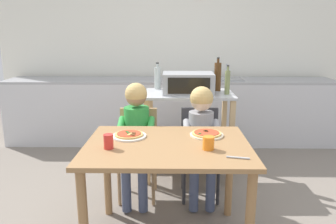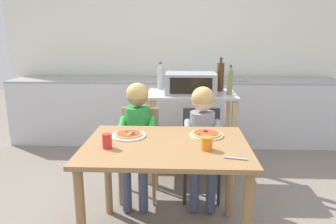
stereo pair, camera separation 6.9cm
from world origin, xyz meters
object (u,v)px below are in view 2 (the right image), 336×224
Objects in this scene: toaster_oven at (191,83)px; dining_chair_right at (201,146)px; bottle_dark_olive_oil at (230,82)px; bottle_squat_spirits at (160,78)px; dining_table at (166,159)px; serving_spoon at (236,158)px; kitchen_island_cart at (191,122)px; child_in_green_shirt at (137,129)px; drinking_cup_orange at (207,143)px; pizza_plate_white at (129,135)px; pizza_plate_cream at (206,134)px; bottle_brown_beer at (221,77)px; child_in_grey_shirt at (203,130)px; dining_chair_left at (139,146)px; drinking_cup_red at (107,141)px.

toaster_oven is 0.62× the size of dining_chair_right.
bottle_dark_olive_oil is 0.77m from bottle_squat_spirits.
serving_spoon is at bearing -31.61° from dining_table.
child_in_green_shirt is at bearing -129.77° from kitchen_island_cart.
toaster_oven is 1.28m from drinking_cup_orange.
dining_table is 12.85× the size of drinking_cup_orange.
pizza_plate_white is 0.57m from pizza_plate_cream.
child_in_green_shirt is (-0.48, -0.58, 0.09)m from kitchen_island_cart.
kitchen_island_cart is 3.59× the size of pizza_plate_white.
bottle_dark_olive_oil is 0.22m from bottle_brown_beer.
dining_table is 8.06× the size of serving_spoon.
bottle_dark_olive_oil is at bearing -23.22° from bottle_squat_spirits.
child_in_grey_shirt is (0.09, -0.56, 0.08)m from kitchen_island_cart.
dining_chair_right is (-0.22, -0.57, -0.57)m from bottle_brown_beer.
bottle_brown_beer is 1.43m from pizza_plate_white.
dining_table is 4.47× the size of pizza_plate_white.
pizza_plate_white is (-0.79, -1.15, -0.28)m from bottle_brown_beer.
child_in_green_shirt is (-0.28, 0.59, 0.04)m from dining_table.
bottle_squat_spirits is 0.35× the size of dining_chair_left.
child_in_green_shirt is 0.71m from pizza_plate_cream.
bottle_brown_beer is 0.65m from bottle_squat_spirits.
kitchen_island_cart is at bearing -157.63° from bottle_brown_beer.
toaster_oven is 0.68m from dining_chair_right.
kitchen_island_cart is 6.46× the size of serving_spoon.
dining_chair_left is 0.88m from drinking_cup_red.
dining_chair_right is (0.09, -0.45, -0.11)m from kitchen_island_cart.
child_in_green_shirt is at bearing -166.79° from dining_chair_right.
bottle_squat_spirits is at bearing 79.40° from child_in_green_shirt.
pizza_plate_white is at bearing -176.31° from pizza_plate_cream.
bottle_brown_beer is 1.45m from dining_table.
kitchen_island_cart is 1.15m from pizza_plate_white.
pizza_plate_white reaches higher than dining_table.
pizza_plate_cream is 0.47m from serving_spoon.
kitchen_island_cart is 1.47m from serving_spoon.
child_in_green_shirt is (-0.47, -0.56, -0.32)m from toaster_oven.
dining_chair_left is 0.61m from child_in_grey_shirt.
toaster_oven is 2.01× the size of pizza_plate_white.
child_in_green_shirt is 1.03× the size of child_in_grey_shirt.
bottle_brown_beer reaches higher than bottle_dark_olive_oil.
bottle_dark_olive_oil is at bearing -11.53° from kitchen_island_cart.
child_in_green_shirt is at bearing 90.04° from pizza_plate_white.
dining_chair_left is at bearing -155.89° from bottle_dark_olive_oil.
child_in_green_shirt is at bearing -100.60° from bottle_squat_spirits.
kitchen_island_cart is at bearing 93.12° from drinking_cup_orange.
drinking_cup_red is at bearing -156.98° from pizza_plate_cream.
child_in_grey_shirt is at bearing 89.98° from pizza_plate_cream.
pizza_plate_white is at bearing -124.35° from bottle_brown_beer.
bottle_dark_olive_oil reaches higher than drinking_cup_orange.
child_in_grey_shirt is (-0.00, -0.12, 0.20)m from dining_chair_right.
drinking_cup_orange is (-0.02, -0.84, 0.32)m from dining_chair_right.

